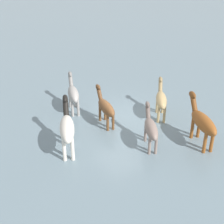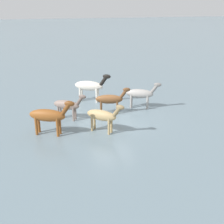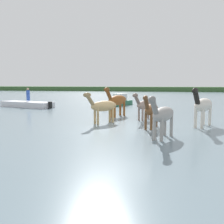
# 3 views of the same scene
# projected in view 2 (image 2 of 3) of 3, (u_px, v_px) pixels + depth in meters

# --- Properties ---
(ground_plane) EXTENTS (176.01, 176.01, 0.00)m
(ground_plane) POSITION_uv_depth(u_px,v_px,m) (113.00, 119.00, 18.46)
(ground_plane) COLOR slate
(horse_gray_outer) EXTENTS (1.70, 1.97, 1.76)m
(horse_gray_outer) POSITION_uv_depth(u_px,v_px,m) (103.00, 116.00, 16.35)
(horse_gray_outer) COLOR tan
(horse_gray_outer) RESTS_ON ground_plane
(horse_rear_stallion) EXTENTS (1.40, 2.01, 1.67)m
(horse_rear_stallion) POSITION_uv_depth(u_px,v_px,m) (68.00, 105.00, 18.07)
(horse_rear_stallion) COLOR gray
(horse_rear_stallion) RESTS_ON ground_plane
(horse_mid_herd) EXTENTS (1.57, 2.52, 2.04)m
(horse_mid_herd) POSITION_uv_depth(u_px,v_px,m) (90.00, 86.00, 21.13)
(horse_mid_herd) COLOR silver
(horse_mid_herd) RESTS_ON ground_plane
(horse_lead) EXTENTS (1.22, 2.26, 1.79)m
(horse_lead) POSITION_uv_depth(u_px,v_px,m) (141.00, 94.00, 19.92)
(horse_lead) COLOR #9E9993
(horse_lead) RESTS_ON ground_plane
(horse_dun_straggler) EXTENTS (0.87, 2.20, 1.70)m
(horse_dun_straggler) POSITION_uv_depth(u_px,v_px,m) (110.00, 99.00, 19.02)
(horse_dun_straggler) COLOR brown
(horse_dun_straggler) RESTS_ON ground_plane
(horse_dark_mare) EXTENTS (1.35, 2.51, 1.99)m
(horse_dark_mare) POSITION_uv_depth(u_px,v_px,m) (49.00, 116.00, 16.00)
(horse_dark_mare) COLOR brown
(horse_dark_mare) RESTS_ON ground_plane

